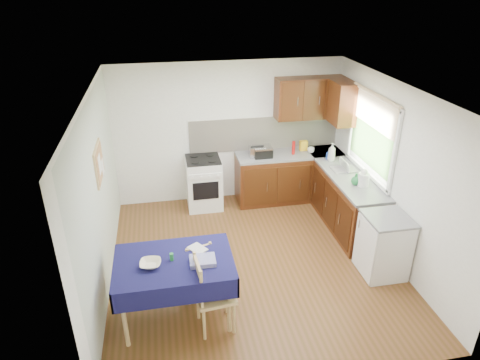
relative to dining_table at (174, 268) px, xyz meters
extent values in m
plane|color=#553716|center=(1.14, 0.89, -0.72)|extent=(4.20, 4.20, 0.00)
cube|color=white|center=(1.14, 0.89, 1.78)|extent=(4.00, 4.20, 0.02)
cube|color=white|center=(1.14, 2.99, 0.53)|extent=(4.00, 0.02, 2.50)
cube|color=white|center=(1.14, -1.21, 0.53)|extent=(4.00, 0.02, 2.50)
cube|color=silver|center=(-0.86, 0.89, 0.53)|extent=(0.02, 4.20, 2.50)
cube|color=white|center=(3.14, 0.89, 0.53)|extent=(0.02, 4.20, 2.50)
cube|color=#331409|center=(2.19, 2.69, -0.29)|extent=(1.90, 0.60, 0.86)
cube|color=#331409|center=(2.84, 1.54, -0.29)|extent=(0.60, 1.70, 0.86)
cube|color=slate|center=(2.19, 2.69, 0.16)|extent=(1.90, 0.60, 0.04)
cube|color=slate|center=(2.84, 1.54, 0.16)|extent=(0.60, 1.70, 0.04)
cube|color=slate|center=(2.84, 2.69, 0.16)|extent=(0.60, 0.60, 0.04)
cube|color=beige|center=(1.79, 2.97, 0.48)|extent=(2.70, 0.02, 0.60)
cube|color=#331409|center=(2.54, 2.81, 1.13)|extent=(1.20, 0.35, 0.70)
cube|color=#331409|center=(2.96, 2.39, 1.13)|extent=(0.35, 0.50, 0.70)
cube|color=white|center=(0.64, 2.69, -0.27)|extent=(0.60, 0.60, 0.90)
cube|color=black|center=(0.64, 2.69, 0.18)|extent=(0.58, 0.58, 0.02)
cube|color=black|center=(0.64, 2.38, -0.27)|extent=(0.44, 0.01, 0.32)
cube|color=#315523|center=(3.12, 1.59, 0.78)|extent=(0.01, 1.40, 0.85)
cube|color=white|center=(3.11, 1.59, 1.43)|extent=(0.04, 1.48, 0.06)
cube|color=white|center=(3.11, 1.59, 0.23)|extent=(0.04, 1.48, 0.06)
cube|color=#CFB58F|center=(3.09, 1.59, 1.21)|extent=(0.02, 1.36, 0.44)
cube|color=white|center=(2.84, 0.34, -0.30)|extent=(0.55, 0.58, 0.85)
cube|color=slate|center=(2.84, 0.34, 0.15)|extent=(0.58, 0.60, 0.03)
cube|color=tan|center=(-0.84, 1.19, 0.88)|extent=(0.02, 0.62, 0.47)
cube|color=olive|center=(-0.82, 1.19, 0.88)|extent=(0.01, 0.56, 0.41)
cube|color=white|center=(-0.81, 1.11, 0.90)|extent=(0.00, 0.18, 0.24)
cube|color=white|center=(-0.81, 1.31, 0.78)|extent=(0.00, 0.15, 0.20)
cube|color=#101040|center=(0.00, 0.00, 0.09)|extent=(1.32, 0.88, 0.03)
cube|color=#101040|center=(0.00, -0.45, -0.02)|extent=(1.36, 0.02, 0.26)
cube|color=#101040|center=(0.00, 0.45, -0.02)|extent=(1.36, 0.02, 0.26)
cube|color=#101040|center=(-0.67, 0.00, -0.02)|extent=(0.02, 0.92, 0.26)
cube|color=#101040|center=(0.67, 0.00, -0.02)|extent=(0.02, 0.92, 0.26)
cylinder|color=tan|center=(-0.58, -0.36, -0.32)|extent=(0.05, 0.05, 0.80)
cylinder|color=tan|center=(0.58, -0.36, -0.32)|extent=(0.05, 0.05, 0.80)
cylinder|color=tan|center=(-0.58, 0.36, -0.32)|extent=(0.05, 0.05, 0.80)
cylinder|color=tan|center=(0.58, 0.36, -0.32)|extent=(0.05, 0.05, 0.80)
cube|color=tan|center=(0.26, 0.37, -0.32)|extent=(0.47, 0.47, 0.04)
cube|color=tan|center=(0.31, 0.22, -0.01)|extent=(0.33, 0.13, 0.27)
cylinder|color=tan|center=(0.36, 0.56, -0.52)|extent=(0.03, 0.03, 0.40)
cylinder|color=tan|center=(0.07, 0.47, -0.52)|extent=(0.03, 0.03, 0.40)
cylinder|color=tan|center=(0.45, 0.27, -0.52)|extent=(0.03, 0.03, 0.40)
cylinder|color=tan|center=(0.16, 0.18, -0.52)|extent=(0.03, 0.03, 0.40)
cube|color=tan|center=(0.44, -0.24, -0.26)|extent=(0.47, 0.47, 0.04)
cube|color=tan|center=(0.25, -0.26, 0.10)|extent=(0.07, 0.39, 0.31)
cylinder|color=tan|center=(0.63, -0.40, -0.49)|extent=(0.04, 0.04, 0.46)
cylinder|color=tan|center=(0.59, -0.05, -0.49)|extent=(0.04, 0.04, 0.46)
cylinder|color=tan|center=(0.28, -0.43, -0.49)|extent=(0.04, 0.04, 0.46)
cylinder|color=tan|center=(0.24, -0.08, -0.49)|extent=(0.04, 0.04, 0.46)
cube|color=#BAB9BE|center=(1.57, 2.63, 0.27)|extent=(0.27, 0.17, 0.19)
cube|color=black|center=(1.57, 2.63, 0.38)|extent=(0.23, 0.02, 0.02)
cube|color=black|center=(1.67, 2.63, 0.25)|extent=(0.31, 0.27, 0.15)
cube|color=#BAB9BE|center=(1.67, 2.63, 0.35)|extent=(0.31, 0.27, 0.03)
cylinder|color=red|center=(2.23, 2.63, 0.30)|extent=(0.05, 0.05, 0.24)
cube|color=yellow|center=(2.46, 2.77, 0.27)|extent=(0.15, 0.11, 0.18)
cube|color=gray|center=(2.84, 1.83, 0.19)|extent=(0.38, 0.29, 0.02)
cylinder|color=white|center=(2.84, 1.83, 0.27)|extent=(0.05, 0.18, 0.18)
cylinder|color=white|center=(2.89, 1.24, 0.28)|extent=(0.16, 0.16, 0.20)
sphere|color=white|center=(2.89, 1.24, 0.40)|extent=(0.10, 0.10, 0.10)
imported|color=white|center=(2.56, 2.64, 0.23)|extent=(0.16, 0.16, 0.10)
imported|color=white|center=(2.78, 2.22, 0.34)|extent=(0.16, 0.16, 0.32)
imported|color=#1B3D9E|center=(2.77, 2.29, 0.28)|extent=(0.13, 0.12, 0.20)
imported|color=#217B3B|center=(2.80, 1.30, 0.27)|extent=(0.15, 0.15, 0.18)
imported|color=#F4EAC8|center=(-0.26, -0.05, 0.13)|extent=(0.26, 0.26, 0.06)
imported|color=white|center=(0.22, 0.13, 0.11)|extent=(0.26, 0.27, 0.02)
cylinder|color=#248436|center=(-0.02, 0.01, 0.15)|extent=(0.04, 0.04, 0.09)
cube|color=#292997|center=(0.32, -0.10, 0.13)|extent=(0.30, 0.24, 0.05)
camera|label=1|loc=(0.00, -4.06, 3.07)|focal=32.00mm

